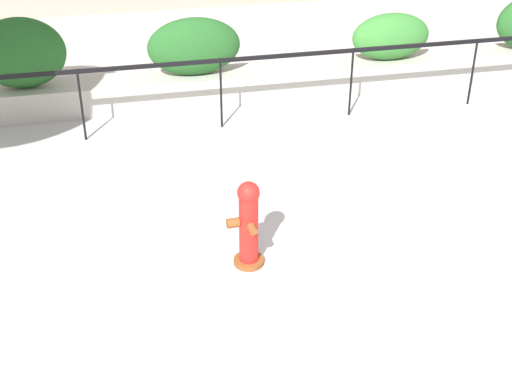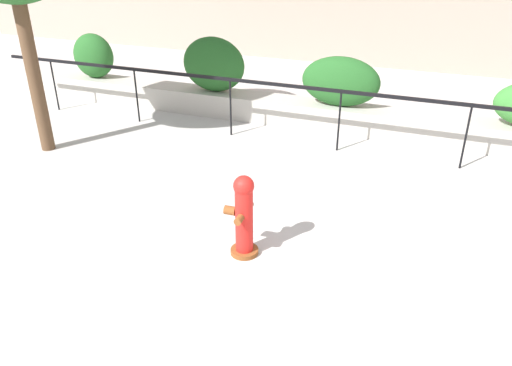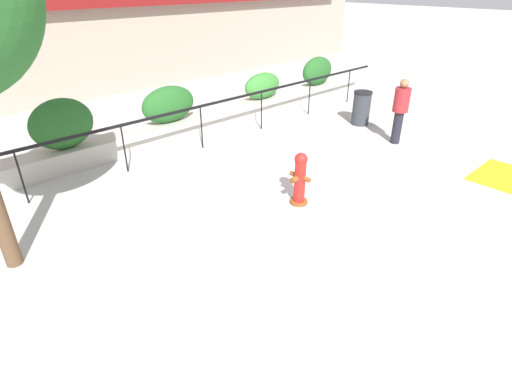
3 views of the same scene
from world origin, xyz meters
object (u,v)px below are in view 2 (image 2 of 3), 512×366
Objects in this scene: hedge_bush_2 at (341,81)px; fire_hydrant at (244,215)px; hedge_bush_0 at (93,56)px; hedge_bush_1 at (214,64)px.

fire_hydrant is (-0.07, -4.78, -0.44)m from hedge_bush_2.
hedge_bush_2 is (5.89, 0.00, -0.02)m from hedge_bush_0.
hedge_bush_0 is at bearing 140.60° from fire_hydrant.
hedge_bush_1 is at bearing 0.00° from hedge_bush_0.
hedge_bush_2 reaches higher than fire_hydrant.
hedge_bush_2 is 1.44× the size of fire_hydrant.
hedge_bush_0 reaches higher than fire_hydrant.
hedge_bush_0 is 0.66× the size of hedge_bush_2.
hedge_bush_2 is 4.80m from fire_hydrant.
hedge_bush_1 is at bearing 180.00° from hedge_bush_2.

